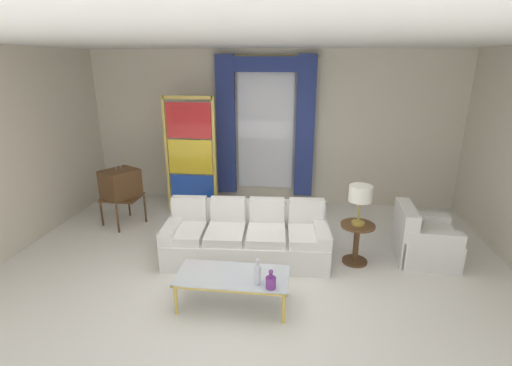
{
  "coord_description": "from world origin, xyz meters",
  "views": [
    {
      "loc": [
        0.64,
        -4.4,
        2.78
      ],
      "look_at": [
        -0.04,
        0.9,
        1.05
      ],
      "focal_mm": 26.56,
      "sensor_mm": 36.0,
      "label": 1
    }
  ],
  "objects_px": {
    "stained_glass_divider": "(191,159)",
    "table_lamp_brass": "(360,195)",
    "bottle_crystal_tall": "(258,274)",
    "peacock_figurine": "(204,212)",
    "bottle_blue_decanter": "(271,282)",
    "round_side_table": "(356,240)",
    "vintage_tv": "(121,185)",
    "couch_white_long": "(247,237)",
    "coffee_table": "(233,277)",
    "armchair_white": "(422,241)"
  },
  "relations": [
    {
      "from": "coffee_table",
      "to": "peacock_figurine",
      "type": "distance_m",
      "value": 2.45
    },
    {
      "from": "couch_white_long",
      "to": "peacock_figurine",
      "type": "bearing_deg",
      "value": 131.05
    },
    {
      "from": "bottle_blue_decanter",
      "to": "table_lamp_brass",
      "type": "relative_size",
      "value": 0.4
    },
    {
      "from": "couch_white_long",
      "to": "peacock_figurine",
      "type": "distance_m",
      "value": 1.41
    },
    {
      "from": "stained_glass_divider",
      "to": "table_lamp_brass",
      "type": "relative_size",
      "value": 3.86
    },
    {
      "from": "bottle_crystal_tall",
      "to": "armchair_white",
      "type": "xyz_separation_m",
      "value": [
        2.21,
        1.6,
        -0.25
      ]
    },
    {
      "from": "bottle_blue_decanter",
      "to": "vintage_tv",
      "type": "xyz_separation_m",
      "value": [
        -2.83,
        2.3,
        0.24
      ]
    },
    {
      "from": "bottle_crystal_tall",
      "to": "table_lamp_brass",
      "type": "xyz_separation_m",
      "value": [
        1.25,
        1.36,
        0.49
      ]
    },
    {
      "from": "couch_white_long",
      "to": "coffee_table",
      "type": "xyz_separation_m",
      "value": [
        0.02,
        -1.2,
        0.07
      ]
    },
    {
      "from": "round_side_table",
      "to": "couch_white_long",
      "type": "bearing_deg",
      "value": -179.29
    },
    {
      "from": "bottle_crystal_tall",
      "to": "round_side_table",
      "type": "relative_size",
      "value": 0.53
    },
    {
      "from": "round_side_table",
      "to": "stained_glass_divider",
      "type": "bearing_deg",
      "value": 151.8
    },
    {
      "from": "peacock_figurine",
      "to": "round_side_table",
      "type": "relative_size",
      "value": 1.01
    },
    {
      "from": "armchair_white",
      "to": "stained_glass_divider",
      "type": "relative_size",
      "value": 0.39
    },
    {
      "from": "bottle_blue_decanter",
      "to": "table_lamp_brass",
      "type": "bearing_deg",
      "value": 52.44
    },
    {
      "from": "stained_glass_divider",
      "to": "table_lamp_brass",
      "type": "xyz_separation_m",
      "value": [
        2.85,
        -1.53,
        -0.03
      ]
    },
    {
      "from": "armchair_white",
      "to": "table_lamp_brass",
      "type": "relative_size",
      "value": 1.49
    },
    {
      "from": "round_side_table",
      "to": "vintage_tv",
      "type": "bearing_deg",
      "value": 167.44
    },
    {
      "from": "stained_glass_divider",
      "to": "coffee_table",
      "type": "bearing_deg",
      "value": -64.89
    },
    {
      "from": "bottle_blue_decanter",
      "to": "peacock_figurine",
      "type": "xyz_separation_m",
      "value": [
        -1.41,
        2.47,
        -0.27
      ]
    },
    {
      "from": "table_lamp_brass",
      "to": "peacock_figurine",
      "type": "bearing_deg",
      "value": 157.35
    },
    {
      "from": "armchair_white",
      "to": "stained_glass_divider",
      "type": "height_order",
      "value": "stained_glass_divider"
    },
    {
      "from": "bottle_blue_decanter",
      "to": "vintage_tv",
      "type": "relative_size",
      "value": 0.17
    },
    {
      "from": "coffee_table",
      "to": "bottle_blue_decanter",
      "type": "xyz_separation_m",
      "value": [
        0.46,
        -0.21,
        0.11
      ]
    },
    {
      "from": "armchair_white",
      "to": "stained_glass_divider",
      "type": "xyz_separation_m",
      "value": [
        -3.81,
        1.29,
        0.77
      ]
    },
    {
      "from": "couch_white_long",
      "to": "table_lamp_brass",
      "type": "height_order",
      "value": "table_lamp_brass"
    },
    {
      "from": "peacock_figurine",
      "to": "coffee_table",
      "type": "bearing_deg",
      "value": -67.36
    },
    {
      "from": "bottle_crystal_tall",
      "to": "stained_glass_divider",
      "type": "distance_m",
      "value": 3.34
    },
    {
      "from": "bottle_blue_decanter",
      "to": "peacock_figurine",
      "type": "bearing_deg",
      "value": 119.63
    },
    {
      "from": "bottle_blue_decanter",
      "to": "coffee_table",
      "type": "bearing_deg",
      "value": 155.51
    },
    {
      "from": "bottle_crystal_tall",
      "to": "table_lamp_brass",
      "type": "distance_m",
      "value": 1.91
    },
    {
      "from": "stained_glass_divider",
      "to": "round_side_table",
      "type": "bearing_deg",
      "value": -28.2
    },
    {
      "from": "armchair_white",
      "to": "couch_white_long",
      "type": "bearing_deg",
      "value": -174.3
    },
    {
      "from": "armchair_white",
      "to": "peacock_figurine",
      "type": "xyz_separation_m",
      "value": [
        -3.46,
        0.81,
        -0.07
      ]
    },
    {
      "from": "coffee_table",
      "to": "vintage_tv",
      "type": "bearing_deg",
      "value": 138.49
    },
    {
      "from": "coffee_table",
      "to": "vintage_tv",
      "type": "xyz_separation_m",
      "value": [
        -2.36,
        2.09,
        0.36
      ]
    },
    {
      "from": "peacock_figurine",
      "to": "armchair_white",
      "type": "bearing_deg",
      "value": -13.18
    },
    {
      "from": "armchair_white",
      "to": "bottle_crystal_tall",
      "type": "bearing_deg",
      "value": -144.13
    },
    {
      "from": "vintage_tv",
      "to": "stained_glass_divider",
      "type": "bearing_deg",
      "value": 31.18
    },
    {
      "from": "bottle_blue_decanter",
      "to": "armchair_white",
      "type": "xyz_separation_m",
      "value": [
        2.06,
        1.66,
        -0.2
      ]
    },
    {
      "from": "coffee_table",
      "to": "vintage_tv",
      "type": "distance_m",
      "value": 3.17
    },
    {
      "from": "vintage_tv",
      "to": "stained_glass_divider",
      "type": "height_order",
      "value": "stained_glass_divider"
    },
    {
      "from": "bottle_blue_decanter",
      "to": "round_side_table",
      "type": "relative_size",
      "value": 0.38
    },
    {
      "from": "coffee_table",
      "to": "bottle_crystal_tall",
      "type": "xyz_separation_m",
      "value": [
        0.31,
        -0.15,
        0.16
      ]
    },
    {
      "from": "round_side_table",
      "to": "coffee_table",
      "type": "bearing_deg",
      "value": -142.07
    },
    {
      "from": "bottle_crystal_tall",
      "to": "vintage_tv",
      "type": "xyz_separation_m",
      "value": [
        -2.67,
        2.24,
        0.19
      ]
    },
    {
      "from": "bottle_crystal_tall",
      "to": "vintage_tv",
      "type": "bearing_deg",
      "value": 140.06
    },
    {
      "from": "bottle_blue_decanter",
      "to": "round_side_table",
      "type": "bearing_deg",
      "value": 52.44
    },
    {
      "from": "table_lamp_brass",
      "to": "bottle_crystal_tall",
      "type": "bearing_deg",
      "value": -132.46
    },
    {
      "from": "stained_glass_divider",
      "to": "round_side_table",
      "type": "distance_m",
      "value": 3.3
    }
  ]
}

